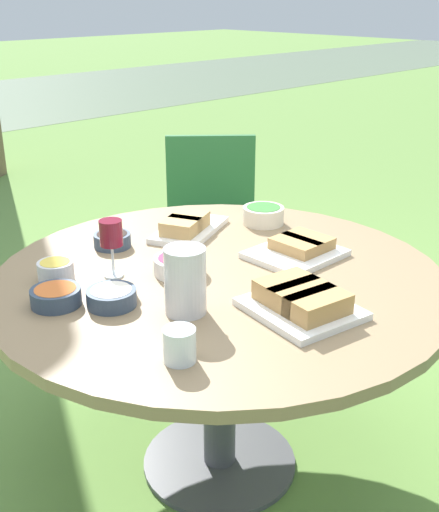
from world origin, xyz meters
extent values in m
plane|color=#668E42|center=(0.00, 0.00, 0.00)|extent=(40.00, 40.00, 0.00)
cylinder|color=#4C4C51|center=(0.00, 0.00, 0.01)|extent=(0.53, 0.53, 0.02)
cylinder|color=#4C4C51|center=(0.00, 0.00, 0.36)|extent=(0.11, 0.11, 0.67)
cylinder|color=#8C7251|center=(0.00, 0.00, 0.71)|extent=(1.40, 1.40, 0.03)
cube|color=#2D6B38|center=(0.75, 0.81, 0.45)|extent=(0.61, 0.61, 0.04)
cube|color=#2D6B38|center=(0.88, 0.95, 0.68)|extent=(0.34, 0.32, 0.42)
cylinder|color=#2D6B38|center=(0.48, 0.81, 0.22)|extent=(0.03, 0.03, 0.43)
cylinder|color=#2D6B38|center=(0.76, 0.54, 0.22)|extent=(0.03, 0.03, 0.43)
cylinder|color=#2D6B38|center=(0.73, 1.08, 0.22)|extent=(0.03, 0.03, 0.43)
cylinder|color=#2D6B38|center=(1.01, 0.81, 0.22)|extent=(0.03, 0.03, 0.43)
cylinder|color=silver|center=(-0.24, -0.12, 0.82)|extent=(0.11, 0.11, 0.19)
cone|color=silver|center=(-0.19, -0.12, 0.90)|extent=(0.03, 0.03, 0.02)
cylinder|color=silver|center=(-0.24, 0.22, 0.73)|extent=(0.06, 0.06, 0.01)
cylinder|color=silver|center=(-0.24, 0.22, 0.78)|extent=(0.01, 0.01, 0.10)
cylinder|color=maroon|center=(-0.24, 0.22, 0.87)|extent=(0.07, 0.07, 0.08)
cube|color=white|center=(-0.02, -0.34, 0.74)|extent=(0.30, 0.33, 0.02)
cube|color=#B2844C|center=(-0.01, -0.27, 0.78)|extent=(0.18, 0.13, 0.06)
cube|color=#B2844C|center=(-0.02, -0.34, 0.78)|extent=(0.18, 0.13, 0.06)
cube|color=#B2844C|center=(-0.03, -0.40, 0.78)|extent=(0.18, 0.13, 0.06)
cube|color=white|center=(0.18, 0.34, 0.74)|extent=(0.37, 0.30, 0.02)
cube|color=tan|center=(0.12, 0.31, 0.77)|extent=(0.15, 0.15, 0.05)
cube|color=tan|center=(0.18, 0.34, 0.77)|extent=(0.15, 0.15, 0.05)
cube|color=white|center=(0.27, -0.08, 0.74)|extent=(0.29, 0.25, 0.02)
cube|color=#B2844C|center=(0.34, -0.08, 0.77)|extent=(0.10, 0.16, 0.04)
cube|color=#B2844C|center=(0.27, -0.08, 0.77)|extent=(0.10, 0.16, 0.04)
cylinder|color=silver|center=(-0.39, 0.31, 0.76)|extent=(0.11, 0.11, 0.06)
cylinder|color=#E0C147|center=(-0.39, 0.31, 0.78)|extent=(0.09, 0.09, 0.03)
cylinder|color=beige|center=(0.44, 0.22, 0.76)|extent=(0.15, 0.15, 0.06)
cylinder|color=#387533|center=(0.44, 0.22, 0.78)|extent=(0.13, 0.13, 0.03)
cylinder|color=#334256|center=(-0.10, 0.42, 0.75)|extent=(0.13, 0.13, 0.05)
cylinder|color=#2D231E|center=(-0.10, 0.42, 0.77)|extent=(0.10, 0.10, 0.02)
cylinder|color=white|center=(-0.08, 0.09, 0.75)|extent=(0.16, 0.16, 0.05)
cylinder|color=#D6385B|center=(-0.08, 0.09, 0.77)|extent=(0.13, 0.13, 0.02)
cylinder|color=#334256|center=(-0.36, 0.06, 0.75)|extent=(0.14, 0.14, 0.05)
cylinder|color=silver|center=(-0.36, 0.06, 0.77)|extent=(0.11, 0.11, 0.02)
cylinder|color=#334256|center=(-0.47, 0.17, 0.75)|extent=(0.14, 0.14, 0.05)
cylinder|color=#CC662D|center=(-0.47, 0.17, 0.77)|extent=(0.11, 0.11, 0.02)
cylinder|color=silver|center=(-0.42, -0.29, 0.77)|extent=(0.08, 0.08, 0.08)
camera|label=1|loc=(-1.27, -1.29, 1.53)|focal=45.00mm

